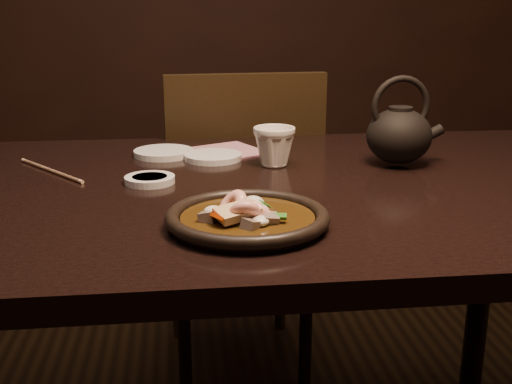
{
  "coord_description": "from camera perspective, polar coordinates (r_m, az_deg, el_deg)",
  "views": [
    {
      "loc": [
        -0.07,
        -1.14,
        1.07
      ],
      "look_at": [
        0.03,
        -0.22,
        0.8
      ],
      "focal_mm": 45.0,
      "sensor_mm": 36.0,
      "label": 1
    }
  ],
  "objects": [
    {
      "name": "napkin",
      "position": [
        1.45,
        -2.78,
        3.6
      ],
      "size": [
        0.21,
        0.21,
        0.0
      ],
      "primitive_type": "cube",
      "rotation": [
        0.0,
        0.0,
        0.46
      ],
      "color": "#A2636D",
      "rests_on": "table"
    },
    {
      "name": "table",
      "position": [
        1.21,
        -2.88,
        -2.83
      ],
      "size": [
        1.6,
        0.9,
        0.75
      ],
      "color": "black",
      "rests_on": "floor"
    },
    {
      "name": "saucer_left",
      "position": [
        1.44,
        -8.22,
        3.48
      ],
      "size": [
        0.13,
        0.13,
        0.01
      ],
      "primitive_type": "cylinder",
      "color": "silver",
      "rests_on": "table"
    },
    {
      "name": "chair",
      "position": [
        1.82,
        -1.45,
        -2.2
      ],
      "size": [
        0.45,
        0.45,
        0.91
      ],
      "rotation": [
        0.0,
        0.0,
        3.2
      ],
      "color": "black",
      "rests_on": "floor"
    },
    {
      "name": "plate",
      "position": [
        0.96,
        -0.75,
        -2.38
      ],
      "size": [
        0.25,
        0.25,
        0.03
      ],
      "color": "black",
      "rests_on": "table"
    },
    {
      "name": "soy_dish",
      "position": [
        1.22,
        -9.42,
        1.09
      ],
      "size": [
        0.09,
        0.09,
        0.01
      ],
      "primitive_type": "cylinder",
      "color": "silver",
      "rests_on": "table"
    },
    {
      "name": "chopsticks",
      "position": [
        1.34,
        -17.78,
        1.85
      ],
      "size": [
        0.16,
        0.2,
        0.01
      ],
      "rotation": [
        0.0,
        0.0,
        0.65
      ],
      "color": "tan",
      "rests_on": "table"
    },
    {
      "name": "stirfry",
      "position": [
        0.96,
        -0.82,
        -2.1
      ],
      "size": [
        0.13,
        0.14,
        0.06
      ],
      "color": "#331F09",
      "rests_on": "plate"
    },
    {
      "name": "teapot",
      "position": [
        1.36,
        12.64,
        5.16
      ],
      "size": [
        0.16,
        0.13,
        0.18
      ],
      "rotation": [
        0.0,
        0.0,
        0.06
      ],
      "color": "black",
      "rests_on": "table"
    },
    {
      "name": "tea_cup",
      "position": [
        1.32,
        1.62,
        4.19
      ],
      "size": [
        0.11,
        0.11,
        0.09
      ],
      "primitive_type": "imported",
      "rotation": [
        0.0,
        0.0,
        0.37
      ],
      "color": "#F0E4CF",
      "rests_on": "table"
    },
    {
      "name": "saucer_right",
      "position": [
        1.39,
        -3.84,
        3.14
      ],
      "size": [
        0.12,
        0.12,
        0.01
      ],
      "primitive_type": "cylinder",
      "color": "silver",
      "rests_on": "table"
    }
  ]
}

